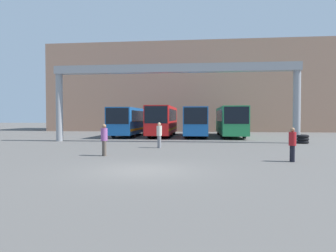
{
  "coord_description": "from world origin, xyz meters",
  "views": [
    {
      "loc": [
        2.27,
        -11.88,
        2.14
      ],
      "look_at": [
        -0.72,
        16.47,
        1.32
      ],
      "focal_mm": 32.0,
      "sensor_mm": 36.0,
      "label": 1
    }
  ],
  "objects_px": {
    "tire_stack": "(302,139)",
    "pedestrian_near_right": "(104,139)",
    "pedestrian_near_center": "(292,144)",
    "bus_slot_0": "(130,120)",
    "bus_slot_3": "(230,120)",
    "pedestrian_near_left": "(159,134)",
    "bus_slot_1": "(163,119)",
    "bus_slot_2": "(196,120)"
  },
  "relations": [
    {
      "from": "bus_slot_2",
      "to": "pedestrian_near_right",
      "type": "relative_size",
      "value": 6.2
    },
    {
      "from": "bus_slot_1",
      "to": "bus_slot_3",
      "type": "bearing_deg",
      "value": 3.29
    },
    {
      "from": "bus_slot_0",
      "to": "bus_slot_3",
      "type": "height_order",
      "value": "bus_slot_3"
    },
    {
      "from": "pedestrian_near_left",
      "to": "bus_slot_1",
      "type": "bearing_deg",
      "value": 156.91
    },
    {
      "from": "bus_slot_1",
      "to": "pedestrian_near_left",
      "type": "distance_m",
      "value": 13.02
    },
    {
      "from": "bus_slot_3",
      "to": "pedestrian_near_left",
      "type": "relative_size",
      "value": 6.47
    },
    {
      "from": "bus_slot_1",
      "to": "pedestrian_near_left",
      "type": "xyz_separation_m",
      "value": [
        1.36,
        -12.91,
        -0.97
      ]
    },
    {
      "from": "pedestrian_near_right",
      "to": "pedestrian_near_left",
      "type": "relative_size",
      "value": 0.99
    },
    {
      "from": "pedestrian_near_center",
      "to": "tire_stack",
      "type": "relative_size",
      "value": 1.59
    },
    {
      "from": "bus_slot_0",
      "to": "tire_stack",
      "type": "distance_m",
      "value": 18.41
    },
    {
      "from": "pedestrian_near_center",
      "to": "tire_stack",
      "type": "xyz_separation_m",
      "value": [
        3.95,
        10.63,
        -0.52
      ]
    },
    {
      "from": "pedestrian_near_right",
      "to": "bus_slot_2",
      "type": "bearing_deg",
      "value": 129.9
    },
    {
      "from": "pedestrian_near_center",
      "to": "bus_slot_2",
      "type": "bearing_deg",
      "value": 9.03
    },
    {
      "from": "tire_stack",
      "to": "bus_slot_1",
      "type": "bearing_deg",
      "value": 147.17
    },
    {
      "from": "pedestrian_near_left",
      "to": "bus_slot_2",
      "type": "bearing_deg",
      "value": 140.33
    },
    {
      "from": "pedestrian_near_left",
      "to": "tire_stack",
      "type": "distance_m",
      "value": 12.22
    },
    {
      "from": "bus_slot_2",
      "to": "pedestrian_near_center",
      "type": "xyz_separation_m",
      "value": [
        4.83,
        -18.88,
        -0.96
      ]
    },
    {
      "from": "pedestrian_near_center",
      "to": "bus_slot_0",
      "type": "bearing_deg",
      "value": 27.99
    },
    {
      "from": "bus_slot_0",
      "to": "tire_stack",
      "type": "relative_size",
      "value": 10.58
    },
    {
      "from": "bus_slot_0",
      "to": "tire_stack",
      "type": "xyz_separation_m",
      "value": [
        16.37,
        -8.28,
        -1.46
      ]
    },
    {
      "from": "tire_stack",
      "to": "pedestrian_near_right",
      "type": "bearing_deg",
      "value": -145.45
    },
    {
      "from": "bus_slot_1",
      "to": "tire_stack",
      "type": "relative_size",
      "value": 10.27
    },
    {
      "from": "bus_slot_3",
      "to": "pedestrian_near_right",
      "type": "height_order",
      "value": "bus_slot_3"
    },
    {
      "from": "pedestrian_near_right",
      "to": "bus_slot_3",
      "type": "bearing_deg",
      "value": 119.57
    },
    {
      "from": "pedestrian_near_right",
      "to": "pedestrian_near_center",
      "type": "height_order",
      "value": "pedestrian_near_right"
    },
    {
      "from": "bus_slot_0",
      "to": "pedestrian_near_left",
      "type": "xyz_separation_m",
      "value": [
        5.15,
        -13.08,
        -0.88
      ]
    },
    {
      "from": "bus_slot_2",
      "to": "pedestrian_near_right",
      "type": "distance_m",
      "value": 18.37
    },
    {
      "from": "bus_slot_3",
      "to": "bus_slot_0",
      "type": "bearing_deg",
      "value": -178.62
    },
    {
      "from": "bus_slot_0",
      "to": "tire_stack",
      "type": "height_order",
      "value": "bus_slot_0"
    },
    {
      "from": "pedestrian_near_right",
      "to": "pedestrian_near_center",
      "type": "bearing_deg",
      "value": 48.34
    },
    {
      "from": "bus_slot_0",
      "to": "bus_slot_3",
      "type": "xyz_separation_m",
      "value": [
        11.39,
        0.27,
        0.05
      ]
    },
    {
      "from": "bus_slot_3",
      "to": "pedestrian_near_right",
      "type": "xyz_separation_m",
      "value": [
        -8.7,
        -17.98,
        -0.93
      ]
    },
    {
      "from": "pedestrian_near_right",
      "to": "tire_stack",
      "type": "distance_m",
      "value": 16.62
    },
    {
      "from": "bus_slot_2",
      "to": "pedestrian_near_left",
      "type": "xyz_separation_m",
      "value": [
        -2.44,
        -13.05,
        -0.89
      ]
    },
    {
      "from": "bus_slot_0",
      "to": "pedestrian_near_right",
      "type": "distance_m",
      "value": 17.93
    },
    {
      "from": "bus_slot_1",
      "to": "pedestrian_near_center",
      "type": "height_order",
      "value": "bus_slot_1"
    },
    {
      "from": "pedestrian_near_right",
      "to": "tire_stack",
      "type": "relative_size",
      "value": 1.7
    },
    {
      "from": "bus_slot_2",
      "to": "bus_slot_3",
      "type": "xyz_separation_m",
      "value": [
        3.8,
        0.3,
        0.04
      ]
    },
    {
      "from": "bus_slot_1",
      "to": "tire_stack",
      "type": "distance_m",
      "value": 15.05
    },
    {
      "from": "bus_slot_3",
      "to": "pedestrian_near_right",
      "type": "bearing_deg",
      "value": -115.82
    },
    {
      "from": "bus_slot_2",
      "to": "pedestrian_near_center",
      "type": "bearing_deg",
      "value": -75.64
    },
    {
      "from": "bus_slot_1",
      "to": "pedestrian_near_right",
      "type": "xyz_separation_m",
      "value": [
        -1.11,
        -17.54,
        -0.98
      ]
    }
  ]
}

